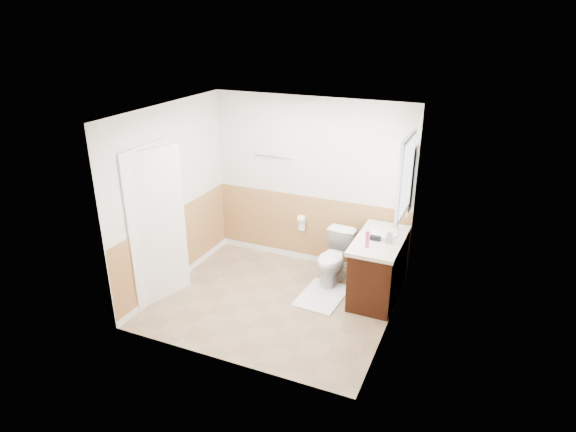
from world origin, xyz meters
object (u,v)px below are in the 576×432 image
at_px(toilet, 334,258).
at_px(lotion_bottle, 367,239).
at_px(bath_mat, 322,296).
at_px(vanity_cabinet, 378,269).
at_px(soap_dispenser, 389,236).

bearing_deg(toilet, lotion_bottle, -35.60).
bearing_deg(lotion_bottle, bath_mat, 179.87).
bearing_deg(bath_mat, toilet, 90.00).
bearing_deg(vanity_cabinet, toilet, 167.90).
xyz_separation_m(vanity_cabinet, lotion_bottle, (-0.10, -0.32, 0.56)).
height_order(toilet, bath_mat, toilet).
distance_m(bath_mat, lotion_bottle, 1.11).
xyz_separation_m(toilet, soap_dispenser, (0.79, -0.22, 0.58)).
bearing_deg(soap_dispenser, vanity_cabinet, 147.87).
height_order(bath_mat, lotion_bottle, lotion_bottle).
bearing_deg(toilet, bath_mat, -86.47).
height_order(toilet, soap_dispenser, soap_dispenser).
height_order(vanity_cabinet, soap_dispenser, soap_dispenser).
distance_m(lotion_bottle, soap_dispenser, 0.33).
bearing_deg(bath_mat, vanity_cabinet, 25.40).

